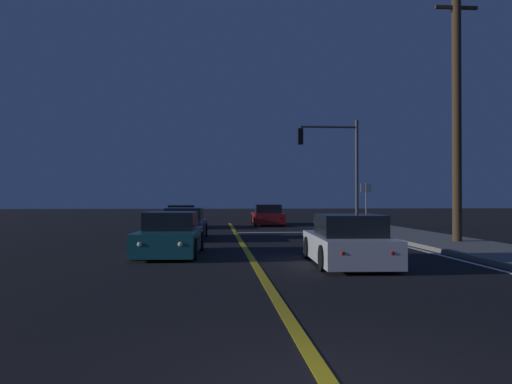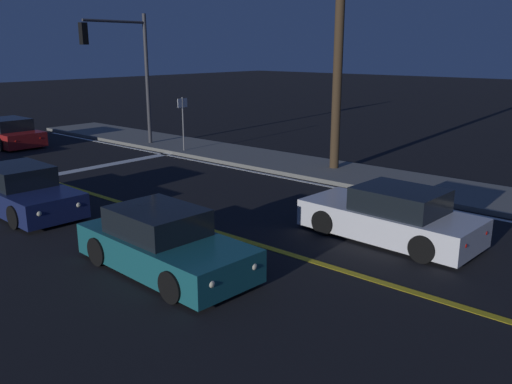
% 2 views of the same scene
% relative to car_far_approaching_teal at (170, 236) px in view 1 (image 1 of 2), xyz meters
% --- Properties ---
extents(sidewalk_right, '(3.20, 42.17, 0.15)m').
position_rel_car_far_approaching_teal_xyz_m(sidewalk_right, '(10.22, -0.09, -0.51)').
color(sidewalk_right, slate).
rests_on(sidewalk_right, ground).
extents(lane_line_center, '(0.20, 39.83, 0.01)m').
position_rel_car_far_approaching_teal_xyz_m(lane_line_center, '(2.46, -0.09, -0.58)').
color(lane_line_center, gold).
rests_on(lane_line_center, ground).
extents(lane_line_edge_right, '(0.16, 39.83, 0.01)m').
position_rel_car_far_approaching_teal_xyz_m(lane_line_edge_right, '(8.37, -0.09, -0.58)').
color(lane_line_edge_right, white).
rests_on(lane_line_edge_right, ground).
extents(stop_bar, '(6.16, 0.50, 0.01)m').
position_rel_car_far_approaching_teal_xyz_m(stop_bar, '(5.54, 10.13, -0.58)').
color(stop_bar, white).
rests_on(stop_bar, ground).
extents(car_far_approaching_teal, '(2.04, 4.31, 1.34)m').
position_rel_car_far_approaching_teal_xyz_m(car_far_approaching_teal, '(0.00, 0.00, 0.00)').
color(car_far_approaching_teal, '#195960').
rests_on(car_far_approaching_teal, ground).
extents(car_distant_tail_red, '(2.05, 4.61, 1.34)m').
position_rel_car_far_approaching_teal_xyz_m(car_distant_tail_red, '(4.89, 17.82, 0.00)').
color(car_distant_tail_red, maroon).
rests_on(car_distant_tail_red, ground).
extents(car_side_waiting_navy, '(2.01, 4.40, 1.34)m').
position_rel_car_far_approaching_teal_xyz_m(car_side_waiting_navy, '(0.07, 6.45, 0.00)').
color(car_side_waiting_navy, navy).
rests_on(car_side_waiting_navy, ground).
extents(car_following_oncoming_black, '(1.91, 4.17, 1.34)m').
position_rel_car_far_approaching_teal_xyz_m(car_following_oncoming_black, '(-0.55, 14.97, -0.00)').
color(car_following_oncoming_black, black).
rests_on(car_following_oncoming_black, ground).
extents(car_parked_curb_white, '(2.09, 4.48, 1.34)m').
position_rel_car_far_approaching_teal_xyz_m(car_parked_curb_white, '(4.95, -2.77, 0.00)').
color(car_parked_curb_white, silver).
rests_on(car_parked_curb_white, ground).
extents(traffic_signal_near_right, '(3.45, 0.28, 6.17)m').
position_rel_car_far_approaching_teal_xyz_m(traffic_signal_near_right, '(8.26, 12.43, 3.49)').
color(traffic_signal_near_right, '#38383D').
rests_on(traffic_signal_near_right, ground).
extents(utility_pole_right, '(1.95, 0.35, 10.40)m').
position_rel_car_far_approaching_teal_xyz_m(utility_pole_right, '(10.52, 2.51, 4.79)').
color(utility_pole_right, '#42301E').
rests_on(utility_pole_right, ground).
extents(street_sign_corner, '(0.56, 0.06, 2.53)m').
position_rel_car_far_approaching_teal_xyz_m(street_sign_corner, '(9.12, 9.63, 1.12)').
color(street_sign_corner, slate).
rests_on(street_sign_corner, ground).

